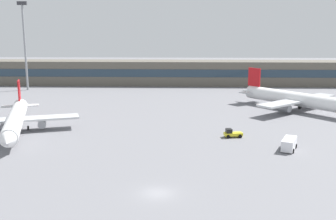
{
  "coord_description": "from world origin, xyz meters",
  "views": [
    {
      "loc": [
        2.99,
        -50.1,
        21.56
      ],
      "look_at": [
        0.11,
        40.0,
        3.0
      ],
      "focal_mm": 43.32,
      "sensor_mm": 36.0,
      "label": 1
    }
  ],
  "objects_px": {
    "baggage_tug_yellow": "(232,133)",
    "service_van_white": "(289,144)",
    "airplane_near": "(16,120)",
    "airplane_mid": "(302,100)",
    "floodlight_tower_west": "(24,40)"
  },
  "relations": [
    {
      "from": "airplane_near",
      "to": "baggage_tug_yellow",
      "type": "distance_m",
      "value": 44.37
    },
    {
      "from": "baggage_tug_yellow",
      "to": "service_van_white",
      "type": "relative_size",
      "value": 0.68
    },
    {
      "from": "service_van_white",
      "to": "floodlight_tower_west",
      "type": "height_order",
      "value": "floodlight_tower_west"
    },
    {
      "from": "baggage_tug_yellow",
      "to": "floodlight_tower_west",
      "type": "bearing_deg",
      "value": 136.76
    },
    {
      "from": "airplane_near",
      "to": "service_van_white",
      "type": "distance_m",
      "value": 54.37
    },
    {
      "from": "airplane_mid",
      "to": "baggage_tug_yellow",
      "type": "height_order",
      "value": "airplane_mid"
    },
    {
      "from": "airplane_near",
      "to": "airplane_mid",
      "type": "relative_size",
      "value": 1.09
    },
    {
      "from": "airplane_mid",
      "to": "airplane_near",
      "type": "bearing_deg",
      "value": -160.33
    },
    {
      "from": "airplane_mid",
      "to": "baggage_tug_yellow",
      "type": "bearing_deg",
      "value": -129.59
    },
    {
      "from": "airplane_mid",
      "to": "service_van_white",
      "type": "xyz_separation_m",
      "value": [
        -11.92,
        -33.54,
        -1.97
      ]
    },
    {
      "from": "baggage_tug_yellow",
      "to": "service_van_white",
      "type": "xyz_separation_m",
      "value": [
        9.1,
        -8.13,
        0.31
      ]
    },
    {
      "from": "baggage_tug_yellow",
      "to": "floodlight_tower_west",
      "type": "xyz_separation_m",
      "value": [
        -63.5,
        59.71,
        16.23
      ]
    },
    {
      "from": "airplane_mid",
      "to": "service_van_white",
      "type": "bearing_deg",
      "value": -109.57
    },
    {
      "from": "baggage_tug_yellow",
      "to": "airplane_mid",
      "type": "bearing_deg",
      "value": 50.41
    },
    {
      "from": "airplane_mid",
      "to": "service_van_white",
      "type": "distance_m",
      "value": 35.65
    }
  ]
}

